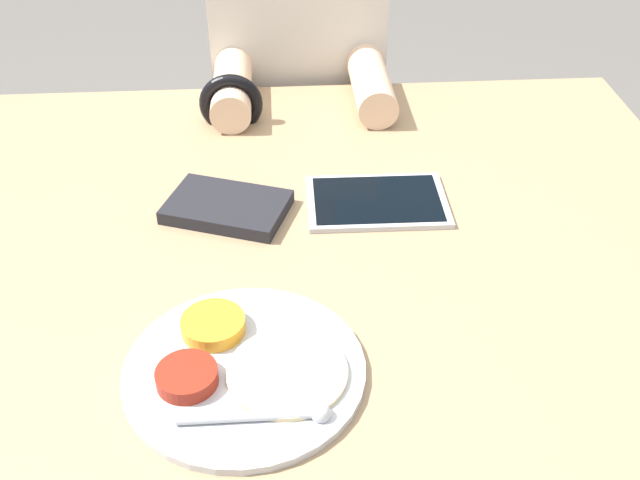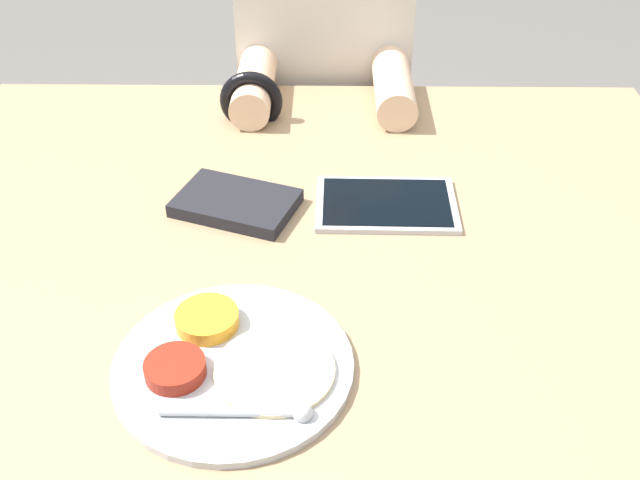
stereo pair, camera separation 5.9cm
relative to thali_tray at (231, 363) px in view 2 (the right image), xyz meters
name	(u,v)px [view 2 (the right image)]	position (x,y,z in m)	size (l,w,h in m)	color
dining_table	(311,433)	(0.08, 0.21, -0.38)	(1.21, 1.05, 0.75)	#9E7F5B
thali_tray	(231,363)	(0.00, 0.00, 0.00)	(0.27, 0.27, 0.03)	#B7BABF
red_notebook	(236,204)	(-0.03, 0.32, 0.00)	(0.20, 0.16, 0.02)	silver
tablet_device	(386,204)	(0.19, 0.33, 0.00)	(0.21, 0.14, 0.01)	#B7B7BC
person_diner	(324,135)	(0.10, 0.86, -0.18)	(0.35, 0.42, 1.22)	black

